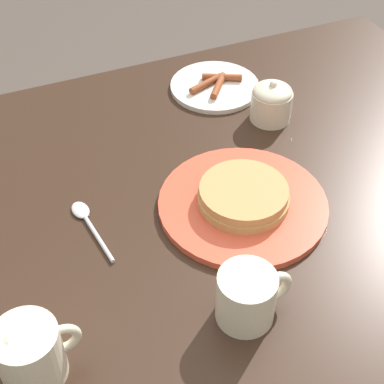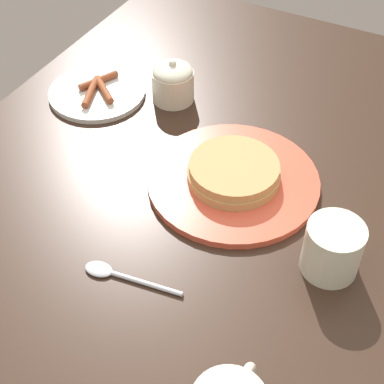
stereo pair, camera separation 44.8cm
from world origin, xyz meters
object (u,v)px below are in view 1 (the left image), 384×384
object	(u,v)px
coffee_mug	(248,296)
pancake_plate	(243,201)
side_plate_bacon	(215,86)
spoon	(87,220)
sugar_bowl	(271,102)
creamer_pitcher	(29,353)

from	to	relation	value
coffee_mug	pancake_plate	bearing A→B (deg)	64.87
side_plate_bacon	spoon	world-z (taller)	side_plate_bacon
sugar_bowl	side_plate_bacon	bearing A→B (deg)	112.36
pancake_plate	sugar_bowl	world-z (taller)	sugar_bowl
creamer_pitcher	spoon	world-z (taller)	creamer_pitcher
coffee_mug	creamer_pitcher	distance (m)	0.29
coffee_mug	sugar_bowl	size ratio (longest dim) A/B	1.30
side_plate_bacon	coffee_mug	xyz separation A→B (m)	(-0.19, -0.52, 0.03)
sugar_bowl	spoon	distance (m)	0.42
side_plate_bacon	coffee_mug	world-z (taller)	coffee_mug
pancake_plate	side_plate_bacon	xyz separation A→B (m)	(0.10, 0.33, -0.01)
pancake_plate	side_plate_bacon	size ratio (longest dim) A/B	1.51
side_plate_bacon	pancake_plate	bearing A→B (deg)	-106.96
side_plate_bacon	coffee_mug	distance (m)	0.56
pancake_plate	side_plate_bacon	distance (m)	0.35
creamer_pitcher	side_plate_bacon	bearing A→B (deg)	46.20
coffee_mug	creamer_pitcher	size ratio (longest dim) A/B	0.89
spoon	coffee_mug	bearing A→B (deg)	-58.85
pancake_plate	spoon	world-z (taller)	pancake_plate
side_plate_bacon	sugar_bowl	world-z (taller)	sugar_bowl
side_plate_bacon	creamer_pitcher	size ratio (longest dim) A/B	1.49
coffee_mug	sugar_bowl	distance (m)	0.46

